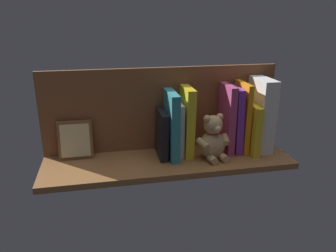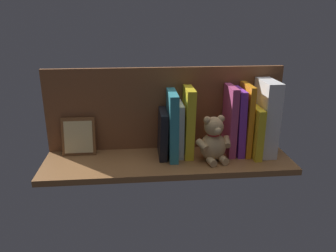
{
  "view_description": "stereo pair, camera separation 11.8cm",
  "coord_description": "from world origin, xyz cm",
  "px_view_note": "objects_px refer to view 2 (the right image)",
  "views": [
    {
      "loc": [
        22.04,
        109.13,
        51.59
      ],
      "look_at": [
        0.0,
        0.0,
        12.79
      ],
      "focal_mm": 35.19,
      "sensor_mm": 36.0,
      "label": 1
    },
    {
      "loc": [
        10.39,
        110.85,
        51.59
      ],
      "look_at": [
        0.0,
        0.0,
        12.79
      ],
      "focal_mm": 35.19,
      "sensor_mm": 36.0,
      "label": 2
    }
  ],
  "objects_px": {
    "dictionary_thick_white": "(266,118)",
    "picture_frame_leaning": "(79,137)",
    "book_0": "(253,130)",
    "teddy_bear": "(213,141)"
  },
  "relations": [
    {
      "from": "book_0",
      "to": "picture_frame_leaning",
      "type": "distance_m",
      "value": 0.66
    },
    {
      "from": "dictionary_thick_white",
      "to": "book_0",
      "type": "distance_m",
      "value": 0.07
    },
    {
      "from": "dictionary_thick_white",
      "to": "book_0",
      "type": "height_order",
      "value": "dictionary_thick_white"
    },
    {
      "from": "dictionary_thick_white",
      "to": "picture_frame_leaning",
      "type": "height_order",
      "value": "dictionary_thick_white"
    },
    {
      "from": "picture_frame_leaning",
      "to": "dictionary_thick_white",
      "type": "bearing_deg",
      "value": 175.9
    },
    {
      "from": "book_0",
      "to": "teddy_bear",
      "type": "relative_size",
      "value": 1.12
    },
    {
      "from": "book_0",
      "to": "teddy_bear",
      "type": "distance_m",
      "value": 0.17
    },
    {
      "from": "book_0",
      "to": "teddy_bear",
      "type": "xyz_separation_m",
      "value": [
        0.16,
        0.04,
        -0.02
      ]
    },
    {
      "from": "dictionary_thick_white",
      "to": "picture_frame_leaning",
      "type": "bearing_deg",
      "value": -4.1
    },
    {
      "from": "picture_frame_leaning",
      "to": "book_0",
      "type": "bearing_deg",
      "value": 174.97
    }
  ]
}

